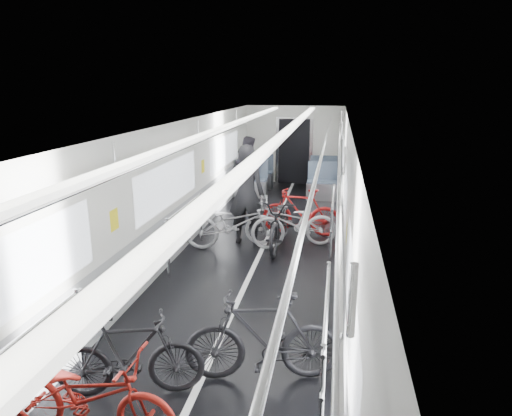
# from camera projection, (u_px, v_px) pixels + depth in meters

# --- Properties ---
(car_shell) EXTENTS (3.02, 14.01, 2.41)m
(car_shell) POSITION_uv_depth(u_px,v_px,m) (270.00, 181.00, 9.27)
(car_shell) COLOR black
(car_shell) RESTS_ON ground
(bike_left_near) EXTENTS (1.66, 0.64, 0.86)m
(bike_left_near) POSITION_uv_depth(u_px,v_px,m) (89.00, 395.00, 3.96)
(bike_left_near) COLOR #9E1A13
(bike_left_near) RESTS_ON floor
(bike_left_mid) EXTENTS (1.54, 0.79, 0.89)m
(bike_left_mid) POSITION_uv_depth(u_px,v_px,m) (129.00, 356.00, 4.51)
(bike_left_mid) COLOR black
(bike_left_mid) RESTS_ON floor
(bike_left_far) EXTENTS (1.97, 0.97, 0.99)m
(bike_left_far) POSITION_uv_depth(u_px,v_px,m) (235.00, 224.00, 8.57)
(bike_left_far) COLOR #99999D
(bike_left_far) RESTS_ON floor
(bike_right_near) EXTENTS (1.71, 0.78, 0.99)m
(bike_right_near) POSITION_uv_depth(u_px,v_px,m) (263.00, 337.00, 4.75)
(bike_right_near) COLOR black
(bike_right_near) RESTS_ON floor
(bike_right_mid) EXTENTS (1.84, 0.88, 0.93)m
(bike_right_mid) POSITION_uv_depth(u_px,v_px,m) (291.00, 222.00, 8.79)
(bike_right_mid) COLOR #BBBAC0
(bike_right_mid) RESTS_ON floor
(bike_right_far) EXTENTS (1.67, 0.62, 0.98)m
(bike_right_far) POSITION_uv_depth(u_px,v_px,m) (301.00, 212.00, 9.41)
(bike_right_far) COLOR #AA1514
(bike_right_far) RESTS_ON floor
(bike_aisle) EXTENTS (0.74, 1.93, 1.00)m
(bike_aisle) POSITION_uv_depth(u_px,v_px,m) (281.00, 222.00, 8.71)
(bike_aisle) COLOR black
(bike_aisle) RESTS_ON floor
(person_standing) EXTENTS (0.72, 0.47, 1.95)m
(person_standing) POSITION_uv_depth(u_px,v_px,m) (246.00, 195.00, 8.79)
(person_standing) COLOR black
(person_standing) RESTS_ON floor
(person_seated) EXTENTS (0.96, 0.84, 1.67)m
(person_seated) POSITION_uv_depth(u_px,v_px,m) (248.00, 166.00, 12.59)
(person_seated) COLOR #2C2930
(person_seated) RESTS_ON floor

